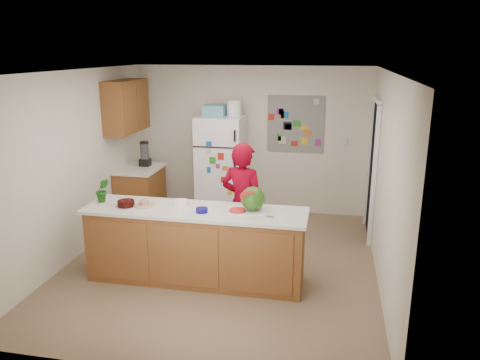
% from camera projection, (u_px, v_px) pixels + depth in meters
% --- Properties ---
extents(floor, '(4.00, 4.50, 0.02)m').
position_uv_depth(floor, '(222.00, 264.00, 6.24)').
color(floor, brown).
rests_on(floor, ground).
extents(wall_back, '(4.00, 0.02, 2.50)m').
position_uv_depth(wall_back, '(251.00, 140.00, 8.04)').
color(wall_back, beige).
rests_on(wall_back, ground).
extents(wall_left, '(0.02, 4.50, 2.50)m').
position_uv_depth(wall_left, '(75.00, 165.00, 6.28)').
color(wall_left, beige).
rests_on(wall_left, ground).
extents(wall_right, '(0.02, 4.50, 2.50)m').
position_uv_depth(wall_right, '(386.00, 181.00, 5.52)').
color(wall_right, beige).
rests_on(wall_right, ground).
extents(ceiling, '(4.00, 4.50, 0.02)m').
position_uv_depth(ceiling, '(219.00, 70.00, 5.56)').
color(ceiling, white).
rests_on(ceiling, wall_back).
extents(doorway, '(0.03, 0.85, 2.04)m').
position_uv_depth(doorway, '(373.00, 170.00, 6.96)').
color(doorway, black).
rests_on(doorway, ground).
extents(peninsula_base, '(2.60, 0.62, 0.88)m').
position_uv_depth(peninsula_base, '(196.00, 246.00, 5.69)').
color(peninsula_base, brown).
rests_on(peninsula_base, floor).
extents(peninsula_top, '(2.68, 0.70, 0.04)m').
position_uv_depth(peninsula_top, '(195.00, 211.00, 5.56)').
color(peninsula_top, silver).
rests_on(peninsula_top, peninsula_base).
extents(side_counter_base, '(0.60, 0.80, 0.86)m').
position_uv_depth(side_counter_base, '(141.00, 195.00, 7.72)').
color(side_counter_base, brown).
rests_on(side_counter_base, floor).
extents(side_counter_top, '(0.64, 0.84, 0.04)m').
position_uv_depth(side_counter_top, '(139.00, 169.00, 7.60)').
color(side_counter_top, silver).
rests_on(side_counter_top, side_counter_base).
extents(upper_cabinets, '(0.35, 1.00, 0.80)m').
position_uv_depth(upper_cabinets, '(126.00, 106.00, 7.30)').
color(upper_cabinets, brown).
rests_on(upper_cabinets, wall_left).
extents(refrigerator, '(0.75, 0.70, 1.70)m').
position_uv_depth(refrigerator, '(221.00, 167.00, 7.87)').
color(refrigerator, silver).
rests_on(refrigerator, floor).
extents(fridge_top_bin, '(0.35, 0.28, 0.18)m').
position_uv_depth(fridge_top_bin, '(214.00, 110.00, 7.64)').
color(fridge_top_bin, '#5999B2').
rests_on(fridge_top_bin, refrigerator).
extents(photo_collage, '(0.95, 0.01, 0.95)m').
position_uv_depth(photo_collage, '(296.00, 124.00, 7.79)').
color(photo_collage, slate).
rests_on(photo_collage, wall_back).
extents(person, '(0.68, 0.54, 1.64)m').
position_uv_depth(person, '(243.00, 205.00, 6.03)').
color(person, '#6B0010').
rests_on(person, floor).
extents(blender_appliance, '(0.14, 0.14, 0.38)m').
position_uv_depth(blender_appliance, '(145.00, 155.00, 7.66)').
color(blender_appliance, black).
rests_on(blender_appliance, side_counter_top).
extents(cutting_board, '(0.51, 0.44, 0.01)m').
position_uv_depth(cutting_board, '(247.00, 211.00, 5.48)').
color(cutting_board, white).
rests_on(cutting_board, peninsula_top).
extents(watermelon, '(0.28, 0.28, 0.28)m').
position_uv_depth(watermelon, '(253.00, 198.00, 5.45)').
color(watermelon, '#1E5F14').
rests_on(watermelon, cutting_board).
extents(watermelon_slice, '(0.19, 0.19, 0.02)m').
position_uv_depth(watermelon_slice, '(237.00, 210.00, 5.45)').
color(watermelon_slice, '#E72D5D').
rests_on(watermelon_slice, cutting_board).
extents(cherry_bowl, '(0.23, 0.23, 0.07)m').
position_uv_depth(cherry_bowl, '(126.00, 203.00, 5.66)').
color(cherry_bowl, black).
rests_on(cherry_bowl, peninsula_top).
extents(white_bowl, '(0.25, 0.25, 0.06)m').
position_uv_depth(white_bowl, '(181.00, 203.00, 5.69)').
color(white_bowl, silver).
rests_on(white_bowl, peninsula_top).
extents(cobalt_bowl, '(0.19, 0.19, 0.05)m').
position_uv_depth(cobalt_bowl, '(202.00, 210.00, 5.45)').
color(cobalt_bowl, '#0C075D').
rests_on(cobalt_bowl, peninsula_top).
extents(plate, '(0.32, 0.32, 0.02)m').
position_uv_depth(plate, '(144.00, 205.00, 5.68)').
color(plate, beige).
rests_on(plate, peninsula_top).
extents(paper_towel, '(0.20, 0.19, 0.02)m').
position_uv_depth(paper_towel, '(204.00, 210.00, 5.50)').
color(paper_towel, silver).
rests_on(paper_towel, peninsula_top).
extents(keys, '(0.11, 0.07, 0.01)m').
position_uv_depth(keys, '(269.00, 217.00, 5.28)').
color(keys, gray).
rests_on(keys, peninsula_top).
extents(potted_plant, '(0.21, 0.20, 0.30)m').
position_uv_depth(potted_plant, '(102.00, 190.00, 5.79)').
color(potted_plant, '#113F17').
rests_on(potted_plant, peninsula_top).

